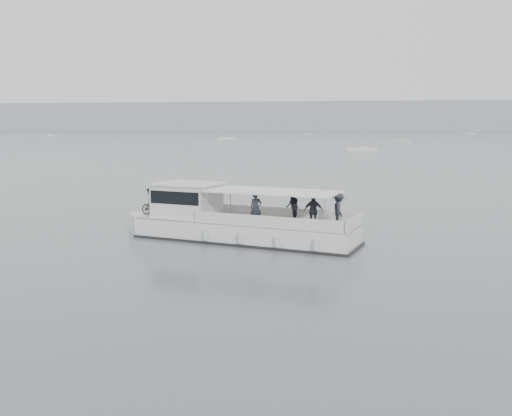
# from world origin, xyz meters

# --- Properties ---
(ground) EXTENTS (1400.00, 1400.00, 0.00)m
(ground) POSITION_xyz_m (0.00, 0.00, 0.00)
(ground) COLOR slate
(ground) RESTS_ON ground
(headland) EXTENTS (1400.00, 90.00, 28.00)m
(headland) POSITION_xyz_m (0.00, 560.00, 14.00)
(headland) COLOR #939EA8
(headland) RESTS_ON ground
(tour_boat) EXTENTS (12.20, 5.54, 5.12)m
(tour_boat) POSITION_xyz_m (4.26, 0.65, 0.84)
(tour_boat) COLOR silver
(tour_boat) RESTS_ON ground
(moored_fleet) EXTENTS (445.57, 327.03, 10.66)m
(moored_fleet) POSITION_xyz_m (-32.19, 203.68, 0.36)
(moored_fleet) COLOR silver
(moored_fleet) RESTS_ON ground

